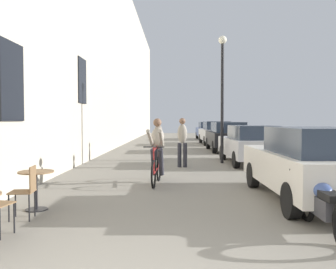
% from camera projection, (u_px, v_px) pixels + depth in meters
% --- Properties ---
extents(building_facade_left, '(0.54, 68.00, 11.59)m').
position_uv_depth(building_facade_left, '(94.00, 31.00, 16.63)').
color(building_facade_left, '#B7AD99').
rests_on(building_facade_left, ground_plane).
extents(cafe_table_mid, '(0.64, 0.64, 0.72)m').
position_uv_depth(cafe_table_mid, '(36.00, 182.00, 6.61)').
color(cafe_table_mid, black).
rests_on(cafe_table_mid, ground_plane).
extents(cafe_chair_mid_toward_street, '(0.42, 0.42, 0.89)m').
position_uv_depth(cafe_chair_mid_toward_street, '(27.00, 188.00, 6.00)').
color(cafe_chair_mid_toward_street, black).
rests_on(cafe_chair_mid_toward_street, ground_plane).
extents(cyclist_on_bicycle, '(0.52, 1.76, 1.74)m').
position_uv_depth(cyclist_on_bicycle, '(157.00, 153.00, 9.43)').
color(cyclist_on_bicycle, black).
rests_on(cyclist_on_bicycle, ground_plane).
extents(pedestrian_near, '(0.36, 0.26, 1.74)m').
position_uv_depth(pedestrian_near, '(182.00, 139.00, 12.65)').
color(pedestrian_near, '#26262D').
rests_on(pedestrian_near, ground_plane).
extents(pedestrian_mid, '(0.38, 0.30, 1.70)m').
position_uv_depth(pedestrian_mid, '(158.00, 137.00, 14.89)').
color(pedestrian_mid, '#26262D').
rests_on(pedestrian_mid, ground_plane).
extents(street_lamp, '(0.32, 0.32, 4.90)m').
position_uv_depth(street_lamp, '(222.00, 83.00, 13.80)').
color(street_lamp, black).
rests_on(street_lamp, ground_plane).
extents(parked_car_nearest, '(1.85, 4.30, 1.52)m').
position_uv_depth(parked_car_nearest, '(310.00, 163.00, 7.30)').
color(parked_car_nearest, beige).
rests_on(parked_car_nearest, ground_plane).
extents(parked_car_second, '(1.87, 4.18, 1.47)m').
position_uv_depth(parked_car_second, '(250.00, 144.00, 13.66)').
color(parked_car_second, '#B7B7BC').
rests_on(parked_car_second, ground_plane).
extents(parked_car_third, '(1.91, 4.43, 1.57)m').
position_uv_depth(parked_car_third, '(227.00, 136.00, 19.32)').
color(parked_car_third, black).
rests_on(parked_car_third, ground_plane).
extents(parked_car_fourth, '(2.00, 4.52, 1.59)m').
position_uv_depth(parked_car_fourth, '(215.00, 132.00, 24.70)').
color(parked_car_fourth, '#B7B7BC').
rests_on(parked_car_fourth, ground_plane).
extents(parked_car_fifth, '(1.88, 4.31, 1.52)m').
position_uv_depth(parked_car_fifth, '(208.00, 130.00, 30.98)').
color(parked_car_fifth, '#384C84').
rests_on(parked_car_fifth, ground_plane).
extents(parked_motorcycle, '(0.62, 2.15, 0.92)m').
position_uv_depth(parked_motorcycle, '(324.00, 206.00, 5.24)').
color(parked_motorcycle, black).
rests_on(parked_motorcycle, ground_plane).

